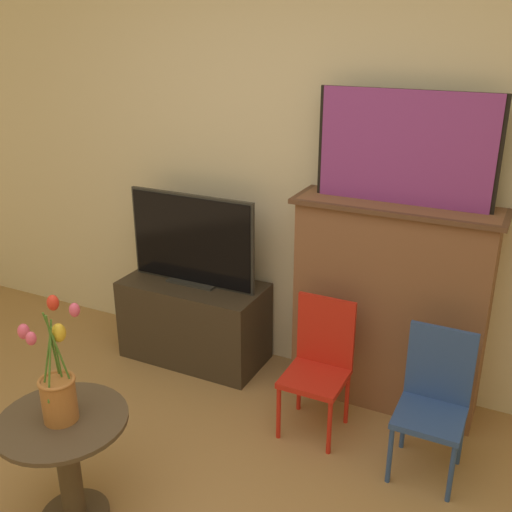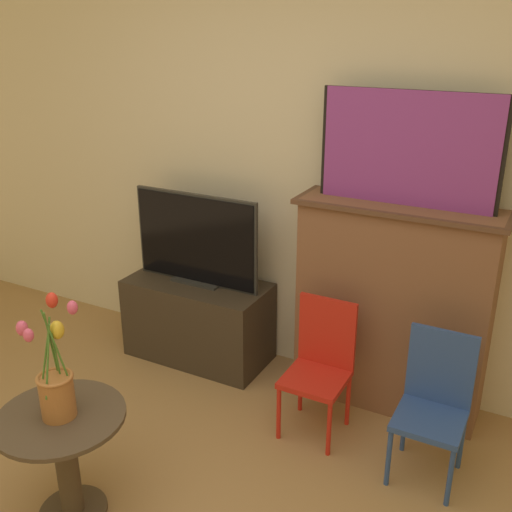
% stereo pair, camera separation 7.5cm
% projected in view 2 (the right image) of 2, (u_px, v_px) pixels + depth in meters
% --- Properties ---
extents(wall_back, '(8.00, 0.06, 2.70)m').
position_uv_depth(wall_back, '(325.00, 155.00, 3.36)').
color(wall_back, beige).
rests_on(wall_back, ground).
extents(fireplace_mantel, '(1.08, 0.35, 1.18)m').
position_uv_depth(fireplace_mantel, '(392.00, 306.00, 3.26)').
color(fireplace_mantel, brown).
rests_on(fireplace_mantel, ground).
extents(painting, '(0.91, 0.03, 0.57)m').
position_uv_depth(painting, '(408.00, 149.00, 2.95)').
color(painting, black).
rests_on(painting, fireplace_mantel).
extents(tv_stand, '(0.90, 0.44, 0.52)m').
position_uv_depth(tv_stand, '(199.00, 320.00, 3.85)').
color(tv_stand, '#382D23').
rests_on(tv_stand, ground).
extents(tv_monitor, '(0.84, 0.12, 0.57)m').
position_uv_depth(tv_monitor, '(196.00, 241.00, 3.65)').
color(tv_monitor, '#2D2D2D').
rests_on(tv_monitor, tv_stand).
extents(chair_red, '(0.31, 0.31, 0.72)m').
position_uv_depth(chair_red, '(320.00, 361.00, 3.12)').
color(chair_red, red).
rests_on(chair_red, ground).
extents(chair_blue, '(0.31, 0.31, 0.72)m').
position_uv_depth(chair_blue, '(434.00, 399.00, 2.80)').
color(chair_blue, '#2D4C99').
rests_on(chair_blue, ground).
extents(side_table, '(0.54, 0.54, 0.52)m').
position_uv_depth(side_table, '(65.00, 451.00, 2.56)').
color(side_table, '#4C3D2D').
rests_on(side_table, ground).
extents(vase_tulips, '(0.19, 0.25, 0.52)m').
position_uv_depth(vase_tulips, '(56.00, 383.00, 2.44)').
color(vase_tulips, '#AD6B38').
rests_on(vase_tulips, side_table).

